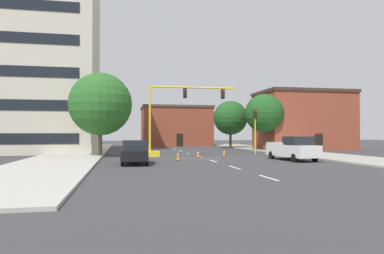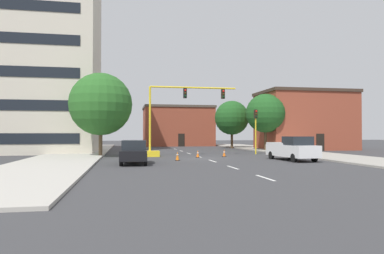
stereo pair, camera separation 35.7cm
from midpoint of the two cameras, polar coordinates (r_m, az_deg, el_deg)
The scene contains 23 objects.
ground_plane at distance 31.64m, azimuth 1.74°, elevation -5.08°, with size 160.00×160.00×0.00m, color #38383A.
sidewalk_left at distance 39.15m, azimuth -18.54°, elevation -4.15°, with size 6.00×56.00×0.14m, color #B2ADA3.
sidewalk_right at distance 43.26m, azimuth 15.09°, elevation -3.87°, with size 6.00×56.00×0.14m, color #9E998E.
lane_stripe_seg_0 at distance 18.32m, azimuth 11.65°, elevation -8.00°, with size 0.16×2.40×0.01m, color silver.
lane_stripe_seg_1 at distance 23.45m, azimuth 6.41°, elevation -6.48°, with size 0.16×2.40×0.01m, color silver.
lane_stripe_seg_2 at distance 28.73m, azimuth 3.08°, elevation -5.48°, with size 0.16×2.40×0.01m, color silver.
lane_stripe_seg_3 at distance 34.07m, azimuth 0.80°, elevation -4.79°, with size 0.16×2.40×0.01m, color silver.
lane_stripe_seg_4 at distance 39.46m, azimuth -0.86°, elevation -4.27°, with size 0.16×2.40×0.01m, color silver.
lane_stripe_seg_5 at distance 44.87m, azimuth -2.11°, elevation -3.88°, with size 0.16×2.40×0.01m, color silver.
lane_stripe_seg_6 at distance 50.31m, azimuth -3.10°, elevation -3.57°, with size 0.16×2.40×0.01m, color silver.
building_tall_left at distance 46.48m, azimuth -24.22°, elevation 11.24°, with size 14.51×12.72×24.07m.
building_brick_center at distance 65.15m, azimuth -2.81°, elevation 0.16°, with size 12.43×9.82×7.15m.
building_row_right at distance 51.51m, azimuth 17.24°, elevation 1.02°, with size 12.22×8.33×8.05m.
traffic_signal_gantry at distance 34.37m, azimuth -5.05°, elevation -0.97°, with size 9.47×1.20×6.83m.
traffic_light_pole_right at distance 38.69m, azimuth 9.88°, elevation 0.90°, with size 0.32×0.47×4.80m.
tree_right_far at distance 53.35m, azimuth 6.02°, elevation 1.48°, with size 5.10×5.10×7.13m.
tree_left_near at distance 34.90m, azimuth -14.81°, elevation 3.58°, with size 5.96×5.96×8.01m.
tree_right_mid at distance 46.13m, azimuth 11.36°, elevation 2.17°, with size 4.97×4.97×7.29m.
pickup_truck_white at distance 30.41m, azimuth 15.54°, elevation -3.37°, with size 2.40×5.53×1.99m.
sedan_black_near_left at distance 26.18m, azimuth -9.49°, elevation -3.97°, with size 2.12×4.60×1.74m.
traffic_cone_roadside_a at distance 29.18m, azimuth -2.62°, elevation -4.69°, with size 0.36×0.36×0.75m.
traffic_cone_roadside_b at distance 34.19m, azimuth 4.90°, elevation -4.20°, with size 0.36×0.36×0.70m.
traffic_cone_roadside_c at distance 32.89m, azimuth 0.64°, elevation -4.36°, with size 0.36×0.36×0.66m.
Camera 1 is at (-7.21, -30.73, 2.23)m, focal length 33.12 mm.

